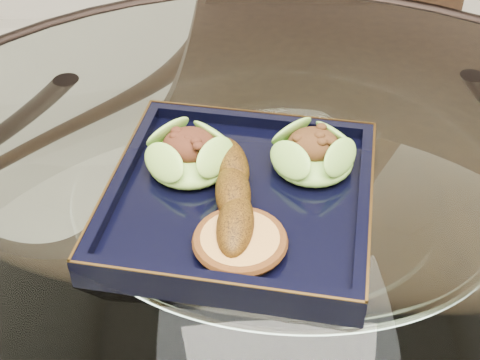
{
  "coord_description": "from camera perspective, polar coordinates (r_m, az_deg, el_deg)",
  "views": [
    {
      "loc": [
        -0.06,
        -0.51,
        1.24
      ],
      "look_at": [
        -0.05,
        0.01,
        0.8
      ],
      "focal_mm": 50.0,
      "sensor_mm": 36.0,
      "label": 1
    }
  ],
  "objects": [
    {
      "name": "dining_table",
      "position": [
        0.83,
        3.34,
        -11.28
      ],
      "size": [
        1.13,
        1.13,
        0.77
      ],
      "color": "white",
      "rests_on": "ground"
    },
    {
      "name": "roasted_plantain",
      "position": [
        0.67,
        -0.6,
        -1.11
      ],
      "size": [
        0.04,
        0.17,
        0.03
      ],
      "primitive_type": "ellipsoid",
      "rotation": [
        0.0,
        0.0,
        1.61
      ],
      "color": "#583509",
      "rests_on": "navy_plate"
    },
    {
      "name": "dining_chair",
      "position": [
        1.19,
        8.43,
        7.0
      ],
      "size": [
        0.47,
        0.47,
        1.07
      ],
      "rotation": [
        0.0,
        0.0,
        -0.02
      ],
      "color": "black",
      "rests_on": "ground"
    },
    {
      "name": "lettuce_wrap_left",
      "position": [
        0.72,
        -4.31,
        2.03
      ],
      "size": [
        0.12,
        0.12,
        0.03
      ],
      "primitive_type": "ellipsoid",
      "rotation": [
        0.0,
        0.0,
        0.41
      ],
      "color": "#63A530",
      "rests_on": "navy_plate"
    },
    {
      "name": "navy_plate",
      "position": [
        0.7,
        0.0,
        -1.87
      ],
      "size": [
        0.32,
        0.32,
        0.02
      ],
      "primitive_type": "cube",
      "rotation": [
        0.0,
        0.0,
        -0.2
      ],
      "color": "black",
      "rests_on": "dining_table"
    },
    {
      "name": "crumb_patty",
      "position": [
        0.63,
        -0.0,
        -5.36
      ],
      "size": [
        0.09,
        0.09,
        0.01
      ],
      "primitive_type": "cylinder",
      "rotation": [
        0.0,
        0.0,
        -0.1
      ],
      "color": "#BA853E",
      "rests_on": "navy_plate"
    },
    {
      "name": "lettuce_wrap_right",
      "position": [
        0.73,
        6.21,
        2.1
      ],
      "size": [
        0.11,
        0.11,
        0.03
      ],
      "primitive_type": "ellipsoid",
      "rotation": [
        0.0,
        0.0,
        0.33
      ],
      "color": "#5CA12F",
      "rests_on": "navy_plate"
    }
  ]
}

